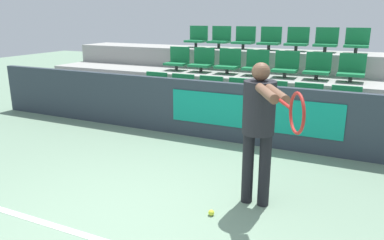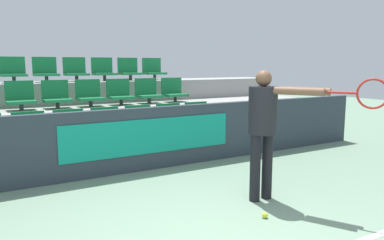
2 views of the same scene
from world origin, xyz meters
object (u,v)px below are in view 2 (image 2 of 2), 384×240
Objects in this scene: stadium_chair_16 at (46,71)px; stadium_chair_20 at (153,70)px; stadium_chair_6 at (199,117)px; stadium_chair_18 at (103,71)px; stadium_chair_1 at (30,131)px; stadium_chair_8 at (20,97)px; stadium_chair_10 at (89,95)px; stadium_chair_15 at (13,71)px; stadium_chair_3 at (107,125)px; stadium_chair_13 at (174,91)px; stadium_chair_5 at (171,120)px; stadium_chair_17 at (76,71)px; stadium_chair_11 at (120,93)px; stadium_chair_2 at (70,128)px; stadium_chair_4 at (140,122)px; stadium_chair_12 at (148,92)px; stadium_chair_19 at (129,70)px; tennis_ball at (265,215)px; stadium_chair_9 at (56,96)px; tennis_player at (267,120)px.

stadium_chair_16 is 2.43m from stadium_chair_20.
stadium_chair_18 reaches higher than stadium_chair_6.
stadium_chair_8 is at bearing 90.00° from stadium_chair_1.
stadium_chair_10 is 1.00× the size of stadium_chair_15.
stadium_chair_13 is (1.82, 1.05, 0.44)m from stadium_chair_3.
stadium_chair_1 is 3.79m from stadium_chair_20.
stadium_chair_5 is 1.00× the size of stadium_chair_17.
stadium_chair_11 is at bearing 139.27° from stadium_chair_6.
stadium_chair_2 is 1.00× the size of stadium_chair_5.
stadium_chair_4 is at bearing -29.85° from stadium_chair_8.
stadium_chair_10 is 1.66m from stadium_chair_15.
stadium_chair_12 is at bearing 59.85° from stadium_chair_4.
stadium_chair_12 is 1.66m from stadium_chair_17.
stadium_chair_8 is 1.00× the size of stadium_chair_20.
stadium_chair_19 is (0.61, 2.09, 0.88)m from stadium_chair_4.
stadium_chair_16 is (-1.82, 1.05, 0.44)m from stadium_chair_12.
tennis_ball is at bearing -69.39° from stadium_chair_15.
tennis_ball is (1.37, -5.26, -1.51)m from stadium_chair_16.
stadium_chair_12 reaches higher than stadium_chair_4.
stadium_chair_8 is at bearing -156.71° from stadium_chair_19.
stadium_chair_5 is 0.61m from stadium_chair_6.
stadium_chair_3 is 1.14m from stadium_chair_10.
stadium_chair_1 is at bearing -120.15° from stadium_chair_17.
stadium_chair_15 reaches higher than stadium_chair_5.
stadium_chair_17 reaches higher than stadium_chair_6.
stadium_chair_6 is (2.43, 0.00, 0.00)m from stadium_chair_2.
stadium_chair_9 and stadium_chair_10 have the same top height.
stadium_chair_9 is at bearing 59.85° from stadium_chair_1.
stadium_chair_17 reaches higher than stadium_chair_10.
tennis_ball is (0.15, -5.26, -1.51)m from stadium_chair_18.
stadium_chair_16 is at bearing 139.27° from stadium_chair_6.
stadium_chair_2 is 2.58m from stadium_chair_18.
stadium_chair_3 is 1.22m from stadium_chair_5.
stadium_chair_17 is at bearing 180.00° from stadium_chair_18.
stadium_chair_13 is 2.15m from stadium_chair_17.
stadium_chair_9 is at bearing 0.00° from stadium_chair_8.
stadium_chair_20 is (0.61, 2.09, 0.88)m from stadium_chair_5.
stadium_chair_9 reaches higher than stadium_chair_4.
stadium_chair_3 is 1.00× the size of stadium_chair_9.
stadium_chair_6 is 1.00× the size of stadium_chair_18.
stadium_chair_12 is at bearing -120.15° from stadium_chair_20.
stadium_chair_18 is at bearing 40.73° from stadium_chair_9.
stadium_chair_3 is at bearing 180.00° from stadium_chair_6.
stadium_chair_5 is 1.00× the size of stadium_chair_11.
stadium_chair_13 is (2.43, 0.00, 0.00)m from stadium_chair_9.
stadium_chair_8 is (-1.82, 1.05, 0.44)m from stadium_chair_4.
stadium_chair_12 reaches higher than stadium_chair_2.
tennis_player is (-0.69, -3.80, -0.10)m from stadium_chair_13.
stadium_chair_10 is 1.00× the size of stadium_chair_12.
stadium_chair_6 is at bearing -34.56° from stadium_chair_15.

